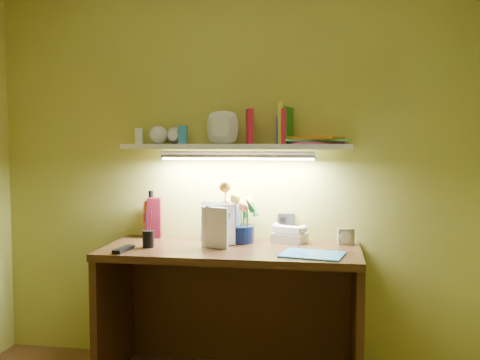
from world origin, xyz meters
name	(u,v)px	position (x,y,z in m)	size (l,w,h in m)	color
desk	(231,315)	(0.00, 1.20, 0.38)	(1.40, 0.60, 0.75)	#381D0F
flower_bouquet	(238,213)	(0.01, 1.37, 0.92)	(0.21, 0.21, 0.34)	#070F34
telephone	(290,233)	(0.31, 1.40, 0.80)	(0.18, 0.13, 0.11)	beige
desk_clock	(346,236)	(0.62, 1.39, 0.80)	(0.09, 0.05, 0.09)	#B3B2B7
whisky_bottle	(151,214)	(-0.53, 1.44, 0.89)	(0.08, 0.08, 0.28)	#C74E1F
whisky_box	(154,218)	(-0.51, 1.43, 0.87)	(0.08, 0.08, 0.24)	#560B19
pen_cup	(148,233)	(-0.45, 1.13, 0.83)	(0.06, 0.06, 0.16)	black
art_card	(221,222)	(-0.09, 1.38, 0.86)	(0.23, 0.05, 0.23)	silver
tv_remote	(124,249)	(-0.54, 1.01, 0.76)	(0.05, 0.17, 0.02)	black
blue_folder	(312,255)	(0.44, 1.06, 0.75)	(0.31, 0.23, 0.01)	#308FD5
desk_book_a	(205,226)	(-0.14, 1.18, 0.87)	(0.17, 0.02, 0.23)	beige
desk_book_b	(201,226)	(-0.16, 1.20, 0.86)	(0.16, 0.02, 0.22)	white
wall_shelf	(244,140)	(0.04, 1.38, 1.34)	(1.30, 0.33, 0.26)	white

